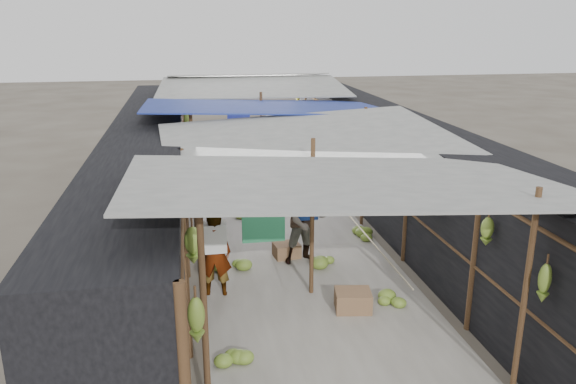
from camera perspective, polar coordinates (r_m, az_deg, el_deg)
aisle_slab at (r=12.57m, az=-1.10°, el=-3.03°), size 3.60×16.00×0.02m
stall_left at (r=12.11m, az=-13.85°, el=1.36°), size 1.40×15.00×2.30m
stall_right at (r=12.92m, az=10.78°, el=2.51°), size 1.40×15.00×2.30m
crate_near at (r=10.68m, az=-0.14°, el=-5.97°), size 0.52×0.44×0.29m
crate_mid at (r=8.88m, az=6.62°, el=-10.94°), size 0.61×0.52×0.33m
crate_back at (r=13.41m, az=-6.02°, el=-1.24°), size 0.54×0.49×0.28m
black_basin at (r=17.32m, az=1.94°, el=2.79°), size 0.53×0.53×0.16m
vendor_elderly at (r=9.12m, az=-7.50°, el=-6.16°), size 0.58×0.42×1.48m
shopper_blue at (r=10.25m, az=1.84°, el=-2.86°), size 0.91×0.77×1.65m
vendor_seated at (r=15.66m, az=0.80°, el=2.43°), size 0.51×0.57×0.77m
market_canopy at (r=12.30m, az=-1.31°, el=8.07°), size 5.62×15.20×2.77m
hanging_bananas at (r=11.73m, az=-1.64°, el=3.93°), size 3.96×14.23×0.81m
floor_bananas at (r=11.26m, az=2.68°, el=-4.73°), size 3.64×9.82×0.34m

